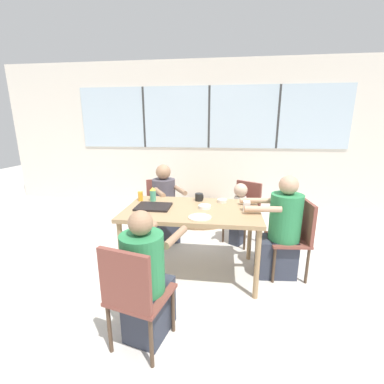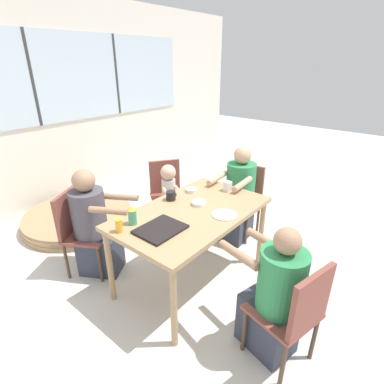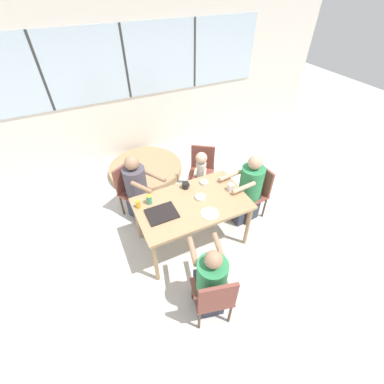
{
  "view_description": "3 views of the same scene",
  "coord_description": "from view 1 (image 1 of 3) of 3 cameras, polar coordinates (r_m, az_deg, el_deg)",
  "views": [
    {
      "loc": [
        0.33,
        -2.56,
        1.61
      ],
      "look_at": [
        0.0,
        0.0,
        0.93
      ],
      "focal_mm": 24.0,
      "sensor_mm": 36.0,
      "label": 1
    },
    {
      "loc": [
        -1.81,
        -1.49,
        1.97
      ],
      "look_at": [
        0.0,
        0.0,
        0.93
      ],
      "focal_mm": 28.0,
      "sensor_mm": 36.0,
      "label": 2
    },
    {
      "loc": [
        -1.0,
        -2.09,
        3.01
      ],
      "look_at": [
        0.0,
        0.0,
        0.93
      ],
      "focal_mm": 24.0,
      "sensor_mm": 36.0,
      "label": 3
    }
  ],
  "objects": [
    {
      "name": "ground_plane",
      "position": [
        3.04,
        0.0,
        -17.25
      ],
      "size": [
        16.0,
        16.0,
        0.0
      ],
      "primitive_type": "plane",
      "color": "beige"
    },
    {
      "name": "wall_back_with_windows",
      "position": [
        5.22,
        3.77,
        12.7
      ],
      "size": [
        8.4,
        0.08,
        2.8
      ],
      "color": "silver",
      "rests_on": "ground_plane"
    },
    {
      "name": "dining_table",
      "position": [
        2.74,
        0.0,
        -5.04
      ],
      "size": [
        1.41,
        0.85,
        0.75
      ],
      "color": "tan",
      "rests_on": "ground_plane"
    },
    {
      "name": "chair_for_woman_green_shirt",
      "position": [
        1.94,
        -12.87,
        -20.73
      ],
      "size": [
        0.48,
        0.48,
        0.84
      ],
      "rotation": [
        0.0,
        0.0,
        -0.24
      ],
      "color": "brown",
      "rests_on": "ground_plane"
    },
    {
      "name": "chair_for_man_blue_shirt",
      "position": [
        3.79,
        -6.8,
        -2.43
      ],
      "size": [
        0.55,
        0.55,
        0.84
      ],
      "rotation": [
        0.0,
        0.0,
        -2.6
      ],
      "color": "brown",
      "rests_on": "ground_plane"
    },
    {
      "name": "chair_for_man_teal_shirt",
      "position": [
        2.98,
        22.24,
        -8.31
      ],
      "size": [
        0.43,
        0.43,
        0.84
      ],
      "rotation": [
        0.0,
        0.0,
        -4.62
      ],
      "color": "brown",
      "rests_on": "ground_plane"
    },
    {
      "name": "chair_for_toddler",
      "position": [
        3.67,
        11.62,
        -3.24
      ],
      "size": [
        0.56,
        0.56,
        0.84
      ],
      "rotation": [
        0.0,
        0.0,
        -3.74
      ],
      "color": "brown",
      "rests_on": "ground_plane"
    },
    {
      "name": "person_woman_green_shirt",
      "position": [
        2.07,
        -10.08,
        -19.12
      ],
      "size": [
        0.44,
        0.62,
        1.04
      ],
      "rotation": [
        0.0,
        0.0,
        -0.24
      ],
      "color": "#333847",
      "rests_on": "ground_plane"
    },
    {
      "name": "person_man_blue_shirt",
      "position": [
        3.65,
        -6.02,
        -3.32
      ],
      "size": [
        0.57,
        0.65,
        1.08
      ],
      "rotation": [
        0.0,
        0.0,
        -2.6
      ],
      "color": "#333847",
      "rests_on": "ground_plane"
    },
    {
      "name": "person_man_teal_shirt",
      "position": [
        2.93,
        19.12,
        -8.44
      ],
      "size": [
        0.64,
        0.39,
        1.11
      ],
      "rotation": [
        0.0,
        0.0,
        -4.62
      ],
      "color": "#333847",
      "rests_on": "ground_plane"
    },
    {
      "name": "person_toddler",
      "position": [
        3.56,
        10.35,
        -4.71
      ],
      "size": [
        0.3,
        0.34,
        0.85
      ],
      "rotation": [
        0.0,
        0.0,
        -3.74
      ],
      "color": "#333847",
      "rests_on": "ground_plane"
    },
    {
      "name": "food_tray_dark",
      "position": [
        2.77,
        -8.57,
        -3.24
      ],
      "size": [
        0.36,
        0.29,
        0.02
      ],
      "color": "black",
      "rests_on": "dining_table"
    },
    {
      "name": "coffee_mug",
      "position": [
        2.98,
        1.61,
        -1.14
      ],
      "size": [
        0.1,
        0.09,
        0.09
      ],
      "color": "black",
      "rests_on": "dining_table"
    },
    {
      "name": "sippy_cup",
      "position": [
        2.99,
        -8.69,
        -0.42
      ],
      "size": [
        0.07,
        0.07,
        0.16
      ],
      "color": "#4CA57F",
      "rests_on": "dining_table"
    },
    {
      "name": "juice_glass",
      "position": [
        3.03,
        -11.39,
        -0.91
      ],
      "size": [
        0.06,
        0.06,
        0.11
      ],
      "color": "gold",
      "rests_on": "dining_table"
    },
    {
      "name": "milk_carton_small",
      "position": [
        2.69,
        12.05,
        -3.06
      ],
      "size": [
        0.07,
        0.07,
        0.1
      ],
      "color": "silver",
      "rests_on": "dining_table"
    },
    {
      "name": "bowl_white_shallow",
      "position": [
        2.72,
        2.83,
        -3.27
      ],
      "size": [
        0.13,
        0.13,
        0.03
      ],
      "color": "white",
      "rests_on": "dining_table"
    },
    {
      "name": "bowl_cereal",
      "position": [
        2.95,
        6.72,
        -1.95
      ],
      "size": [
        0.11,
        0.11,
        0.03
      ],
      "color": "silver",
      "rests_on": "dining_table"
    },
    {
      "name": "plate_tortillas",
      "position": [
        2.45,
        1.76,
        -5.63
      ],
      "size": [
        0.22,
        0.22,
        0.01
      ],
      "color": "beige",
      "rests_on": "dining_table"
    },
    {
      "name": "folded_table_stack",
      "position": [
        4.67,
        1.65,
        -4.43
      ],
      "size": [
        1.37,
        1.37,
        0.15
      ],
      "color": "tan",
      "rests_on": "ground_plane"
    }
  ]
}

